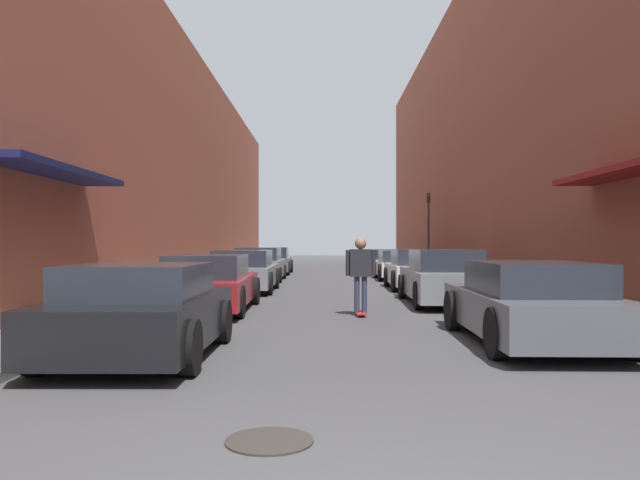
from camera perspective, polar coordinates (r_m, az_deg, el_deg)
ground at (r=22.61m, az=1.14°, el=-4.22°), size 107.11×107.11×0.00m
curb_strip_left at (r=27.83m, az=-8.99°, el=-3.35°), size 1.80×48.69×0.12m
curb_strip_right at (r=27.94m, az=10.93°, el=-3.33°), size 1.80×48.69×0.12m
building_row_left at (r=28.59m, az=-14.76°, el=6.41°), size 4.90×48.69×9.76m
building_row_right at (r=28.99m, az=16.64°, el=9.50°), size 4.90×48.69×12.94m
parked_car_left_0 at (r=8.90m, az=-15.98°, el=-6.33°), size 2.01×3.96×1.28m
parked_car_left_1 at (r=14.56m, az=-10.11°, el=-3.95°), size 1.97×4.81×1.29m
parked_car_left_2 at (r=20.05m, az=-7.01°, el=-2.88°), size 2.06×4.27×1.33m
parked_car_left_3 at (r=25.75m, az=-5.56°, el=-2.28°), size 2.01×4.47×1.37m
parked_car_left_4 at (r=31.38m, az=-4.49°, el=-1.93°), size 2.02×4.62×1.34m
parked_car_right_0 at (r=10.30m, az=18.66°, el=-5.50°), size 2.00×4.62×1.27m
parked_car_right_1 at (r=16.29m, az=11.20°, el=-3.40°), size 1.89×4.82×1.40m
parked_car_right_2 at (r=21.27m, az=9.03°, el=-2.72°), size 2.08×3.91×1.34m
parked_car_right_3 at (r=26.68m, az=7.28°, el=-2.30°), size 2.00×4.06×1.25m
parked_car_right_4 at (r=31.85m, az=6.09°, el=-1.96°), size 1.89×4.71×1.24m
skateboarder at (r=13.40m, az=3.74°, el=-2.56°), size 0.64×0.78×1.67m
manhole_cover at (r=5.17m, az=-4.66°, el=-17.83°), size 0.70×0.70×0.02m
traffic_light at (r=29.83m, az=9.89°, el=1.43°), size 0.16×0.22×3.79m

